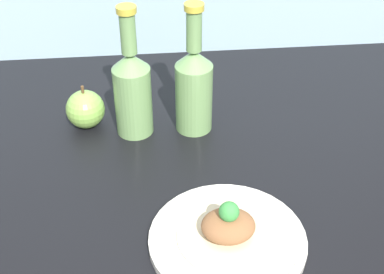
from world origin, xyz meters
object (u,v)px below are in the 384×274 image
(cider_bottle_left, at_px, (132,89))
(cider_bottle_right, at_px, (194,86))
(apple, at_px, (85,109))
(plated_food, at_px, (228,227))
(plate, at_px, (227,239))

(cider_bottle_left, bearing_deg, cider_bottle_right, 0.00)
(cider_bottle_right, relative_size, apple, 2.85)
(plated_food, distance_m, apple, 0.43)
(plate, relative_size, cider_bottle_right, 0.93)
(plate, distance_m, plated_food, 0.03)
(plate, relative_size, cider_bottle_left, 0.93)
(cider_bottle_left, height_order, apple, cider_bottle_left)
(cider_bottle_right, bearing_deg, cider_bottle_left, 180.00)
(plated_food, distance_m, cider_bottle_left, 0.36)
(plate, height_order, apple, apple)
(plate, bearing_deg, cider_bottle_right, 93.72)
(plated_food, relative_size, cider_bottle_right, 0.60)
(cider_bottle_left, bearing_deg, apple, 164.12)
(cider_bottle_right, bearing_deg, plate, -86.28)
(plate, height_order, plated_food, plated_food)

